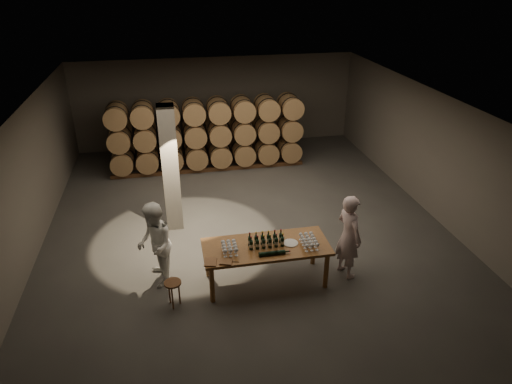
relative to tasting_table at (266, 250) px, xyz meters
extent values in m
plane|color=#4B4947|center=(0.00, 2.50, -0.80)|extent=(12.00, 12.00, 0.00)
plane|color=#605E59|center=(0.00, 2.50, 2.40)|extent=(12.00, 12.00, 0.00)
plane|color=slate|center=(0.00, 8.50, 0.80)|extent=(10.00, 0.00, 10.00)
plane|color=slate|center=(0.00, -3.50, 0.80)|extent=(10.00, 0.00, 10.00)
plane|color=slate|center=(-5.00, 2.50, 0.80)|extent=(0.00, 12.00, 12.00)
plane|color=slate|center=(5.00, 2.50, 0.80)|extent=(0.00, 12.00, 12.00)
cube|color=gray|center=(-1.80, 2.70, 0.80)|extent=(0.40, 0.40, 3.20)
cylinder|color=brown|center=(-1.18, -0.43, -0.38)|extent=(0.10, 0.10, 0.84)
cylinder|color=brown|center=(1.18, -0.43, -0.38)|extent=(0.10, 0.10, 0.84)
cylinder|color=brown|center=(-1.18, 0.43, -0.38)|extent=(0.10, 0.10, 0.84)
cylinder|color=brown|center=(1.18, 0.43, -0.38)|extent=(0.10, 0.10, 0.84)
cube|color=brown|center=(0.00, 0.00, 0.07)|extent=(2.60, 1.10, 0.06)
cube|color=brown|center=(-0.96, 7.40, -0.74)|extent=(5.48, 0.10, 0.12)
cube|color=brown|center=(-0.96, 8.00, -0.74)|extent=(5.48, 0.10, 0.12)
cylinder|color=#A07048|center=(-3.30, 7.70, -0.33)|extent=(0.70, 0.95, 0.70)
cylinder|color=black|center=(-3.30, 7.44, -0.33)|extent=(0.73, 0.04, 0.73)
cylinder|color=black|center=(-3.30, 7.96, -0.33)|extent=(0.73, 0.04, 0.73)
cylinder|color=#A07048|center=(-2.52, 7.70, -0.33)|extent=(0.70, 0.95, 0.70)
cylinder|color=black|center=(-2.52, 7.44, -0.33)|extent=(0.73, 0.04, 0.73)
cylinder|color=black|center=(-2.52, 7.96, -0.33)|extent=(0.73, 0.04, 0.73)
cylinder|color=#A07048|center=(-1.74, 7.70, -0.33)|extent=(0.70, 0.95, 0.70)
cylinder|color=black|center=(-1.74, 7.44, -0.33)|extent=(0.73, 0.04, 0.73)
cylinder|color=black|center=(-1.74, 7.96, -0.33)|extent=(0.73, 0.04, 0.73)
cylinder|color=#A07048|center=(-0.96, 7.70, -0.33)|extent=(0.70, 0.95, 0.70)
cylinder|color=black|center=(-0.96, 7.44, -0.33)|extent=(0.73, 0.04, 0.73)
cylinder|color=black|center=(-0.96, 7.96, -0.33)|extent=(0.73, 0.04, 0.73)
cylinder|color=#A07048|center=(-0.18, 7.70, -0.33)|extent=(0.70, 0.95, 0.70)
cylinder|color=black|center=(-0.18, 7.44, -0.33)|extent=(0.73, 0.04, 0.73)
cylinder|color=black|center=(-0.18, 7.96, -0.33)|extent=(0.73, 0.04, 0.73)
cylinder|color=#A07048|center=(0.60, 7.70, -0.33)|extent=(0.70, 0.95, 0.70)
cylinder|color=black|center=(0.60, 7.44, -0.33)|extent=(0.73, 0.04, 0.73)
cylinder|color=black|center=(0.60, 7.96, -0.33)|extent=(0.73, 0.04, 0.73)
cylinder|color=#A07048|center=(1.38, 7.70, -0.33)|extent=(0.70, 0.95, 0.70)
cylinder|color=black|center=(1.38, 7.44, -0.33)|extent=(0.73, 0.04, 0.73)
cylinder|color=black|center=(1.38, 7.96, -0.33)|extent=(0.73, 0.04, 0.73)
cylinder|color=#A07048|center=(-3.30, 7.70, 0.41)|extent=(0.70, 0.95, 0.70)
cylinder|color=black|center=(-3.30, 7.44, 0.41)|extent=(0.73, 0.04, 0.73)
cylinder|color=black|center=(-3.30, 7.96, 0.41)|extent=(0.73, 0.04, 0.73)
cylinder|color=#A07048|center=(-2.52, 7.70, 0.41)|extent=(0.70, 0.95, 0.70)
cylinder|color=black|center=(-2.52, 7.44, 0.41)|extent=(0.73, 0.04, 0.73)
cylinder|color=black|center=(-2.52, 7.96, 0.41)|extent=(0.73, 0.04, 0.73)
cylinder|color=#A07048|center=(-1.74, 7.70, 0.41)|extent=(0.70, 0.95, 0.70)
cylinder|color=black|center=(-1.74, 7.44, 0.41)|extent=(0.73, 0.04, 0.73)
cylinder|color=black|center=(-1.74, 7.96, 0.41)|extent=(0.73, 0.04, 0.73)
cylinder|color=#A07048|center=(-0.96, 7.70, 0.41)|extent=(0.70, 0.95, 0.70)
cylinder|color=black|center=(-0.96, 7.44, 0.41)|extent=(0.73, 0.04, 0.73)
cylinder|color=black|center=(-0.96, 7.96, 0.41)|extent=(0.73, 0.04, 0.73)
cylinder|color=#A07048|center=(-0.18, 7.70, 0.41)|extent=(0.70, 0.95, 0.70)
cylinder|color=black|center=(-0.18, 7.44, 0.41)|extent=(0.73, 0.04, 0.73)
cylinder|color=black|center=(-0.18, 7.96, 0.41)|extent=(0.73, 0.04, 0.73)
cylinder|color=#A07048|center=(0.60, 7.70, 0.41)|extent=(0.70, 0.95, 0.70)
cylinder|color=black|center=(0.60, 7.44, 0.41)|extent=(0.73, 0.04, 0.73)
cylinder|color=black|center=(0.60, 7.96, 0.41)|extent=(0.73, 0.04, 0.73)
cylinder|color=#A07048|center=(1.38, 7.70, 0.41)|extent=(0.70, 0.95, 0.70)
cylinder|color=black|center=(1.38, 7.44, 0.41)|extent=(0.73, 0.04, 0.73)
cylinder|color=black|center=(1.38, 7.96, 0.41)|extent=(0.73, 0.04, 0.73)
cube|color=brown|center=(-0.57, 6.00, -0.74)|extent=(6.26, 0.10, 0.12)
cube|color=brown|center=(-0.57, 6.60, -0.74)|extent=(6.26, 0.10, 0.12)
cylinder|color=#A07048|center=(-3.30, 6.30, -0.33)|extent=(0.70, 0.95, 0.70)
cylinder|color=black|center=(-3.30, 6.04, -0.33)|extent=(0.73, 0.04, 0.73)
cylinder|color=black|center=(-3.30, 6.56, -0.33)|extent=(0.73, 0.04, 0.73)
cylinder|color=#A07048|center=(-2.52, 6.30, -0.33)|extent=(0.70, 0.95, 0.70)
cylinder|color=black|center=(-2.52, 6.04, -0.33)|extent=(0.73, 0.04, 0.73)
cylinder|color=black|center=(-2.52, 6.56, -0.33)|extent=(0.73, 0.04, 0.73)
cylinder|color=#A07048|center=(-1.74, 6.30, -0.33)|extent=(0.70, 0.95, 0.70)
cylinder|color=black|center=(-1.74, 6.04, -0.33)|extent=(0.73, 0.04, 0.73)
cylinder|color=black|center=(-1.74, 6.56, -0.33)|extent=(0.73, 0.04, 0.73)
cylinder|color=#A07048|center=(-0.96, 6.30, -0.33)|extent=(0.70, 0.95, 0.70)
cylinder|color=black|center=(-0.96, 6.04, -0.33)|extent=(0.73, 0.04, 0.73)
cylinder|color=black|center=(-0.96, 6.56, -0.33)|extent=(0.73, 0.04, 0.73)
cylinder|color=#A07048|center=(-0.18, 6.30, -0.33)|extent=(0.70, 0.95, 0.70)
cylinder|color=black|center=(-0.18, 6.04, -0.33)|extent=(0.73, 0.04, 0.73)
cylinder|color=black|center=(-0.18, 6.56, -0.33)|extent=(0.73, 0.04, 0.73)
cylinder|color=#A07048|center=(0.60, 6.30, -0.33)|extent=(0.70, 0.95, 0.70)
cylinder|color=black|center=(0.60, 6.04, -0.33)|extent=(0.73, 0.04, 0.73)
cylinder|color=black|center=(0.60, 6.56, -0.33)|extent=(0.73, 0.04, 0.73)
cylinder|color=#A07048|center=(1.38, 6.30, -0.33)|extent=(0.70, 0.95, 0.70)
cylinder|color=black|center=(1.38, 6.04, -0.33)|extent=(0.73, 0.04, 0.73)
cylinder|color=black|center=(1.38, 6.56, -0.33)|extent=(0.73, 0.04, 0.73)
cylinder|color=#A07048|center=(2.16, 6.30, -0.33)|extent=(0.70, 0.95, 0.70)
cylinder|color=black|center=(2.16, 6.04, -0.33)|extent=(0.73, 0.04, 0.73)
cylinder|color=black|center=(2.16, 6.56, -0.33)|extent=(0.73, 0.04, 0.73)
cylinder|color=#A07048|center=(-3.30, 6.30, 0.41)|extent=(0.70, 0.95, 0.70)
cylinder|color=black|center=(-3.30, 6.04, 0.41)|extent=(0.73, 0.04, 0.73)
cylinder|color=black|center=(-3.30, 6.56, 0.41)|extent=(0.73, 0.04, 0.73)
cylinder|color=#A07048|center=(-2.52, 6.30, 0.41)|extent=(0.70, 0.95, 0.70)
cylinder|color=black|center=(-2.52, 6.04, 0.41)|extent=(0.73, 0.04, 0.73)
cylinder|color=black|center=(-2.52, 6.56, 0.41)|extent=(0.73, 0.04, 0.73)
cylinder|color=#A07048|center=(-1.74, 6.30, 0.41)|extent=(0.70, 0.95, 0.70)
cylinder|color=black|center=(-1.74, 6.04, 0.41)|extent=(0.73, 0.04, 0.73)
cylinder|color=black|center=(-1.74, 6.56, 0.41)|extent=(0.73, 0.04, 0.73)
cylinder|color=#A07048|center=(-0.96, 6.30, 0.41)|extent=(0.70, 0.95, 0.70)
cylinder|color=black|center=(-0.96, 6.04, 0.41)|extent=(0.73, 0.04, 0.73)
cylinder|color=black|center=(-0.96, 6.56, 0.41)|extent=(0.73, 0.04, 0.73)
cylinder|color=#A07048|center=(-0.18, 6.30, 0.41)|extent=(0.70, 0.95, 0.70)
cylinder|color=black|center=(-0.18, 6.04, 0.41)|extent=(0.73, 0.04, 0.73)
cylinder|color=black|center=(-0.18, 6.56, 0.41)|extent=(0.73, 0.04, 0.73)
cylinder|color=#A07048|center=(0.60, 6.30, 0.41)|extent=(0.70, 0.95, 0.70)
cylinder|color=black|center=(0.60, 6.04, 0.41)|extent=(0.73, 0.04, 0.73)
cylinder|color=black|center=(0.60, 6.56, 0.41)|extent=(0.73, 0.04, 0.73)
cylinder|color=#A07048|center=(1.38, 6.30, 0.41)|extent=(0.70, 0.95, 0.70)
cylinder|color=black|center=(1.38, 6.04, 0.41)|extent=(0.73, 0.04, 0.73)
cylinder|color=black|center=(1.38, 6.56, 0.41)|extent=(0.73, 0.04, 0.73)
cylinder|color=#A07048|center=(2.16, 6.30, 0.41)|extent=(0.70, 0.95, 0.70)
cylinder|color=black|center=(2.16, 6.04, 0.41)|extent=(0.73, 0.04, 0.73)
cylinder|color=black|center=(2.16, 6.56, 0.41)|extent=(0.73, 0.04, 0.73)
cylinder|color=#A07048|center=(-3.30, 6.30, 1.15)|extent=(0.70, 0.95, 0.70)
cylinder|color=black|center=(-3.30, 6.04, 1.15)|extent=(0.73, 0.04, 0.73)
cylinder|color=black|center=(-3.30, 6.56, 1.15)|extent=(0.73, 0.04, 0.73)
cylinder|color=#A07048|center=(-2.52, 6.30, 1.15)|extent=(0.70, 0.95, 0.70)
cylinder|color=black|center=(-2.52, 6.04, 1.15)|extent=(0.73, 0.04, 0.73)
cylinder|color=black|center=(-2.52, 6.56, 1.15)|extent=(0.73, 0.04, 0.73)
cylinder|color=#A07048|center=(-1.74, 6.30, 1.15)|extent=(0.70, 0.95, 0.70)
cylinder|color=black|center=(-1.74, 6.04, 1.15)|extent=(0.73, 0.04, 0.73)
cylinder|color=black|center=(-1.74, 6.56, 1.15)|extent=(0.73, 0.04, 0.73)
cylinder|color=#A07048|center=(-0.96, 6.30, 1.15)|extent=(0.70, 0.95, 0.70)
cylinder|color=black|center=(-0.96, 6.04, 1.15)|extent=(0.73, 0.04, 0.73)
cylinder|color=black|center=(-0.96, 6.56, 1.15)|extent=(0.73, 0.04, 0.73)
cylinder|color=#A07048|center=(-0.18, 6.30, 1.15)|extent=(0.70, 0.95, 0.70)
cylinder|color=black|center=(-0.18, 6.04, 1.15)|extent=(0.73, 0.04, 0.73)
cylinder|color=black|center=(-0.18, 6.56, 1.15)|extent=(0.73, 0.04, 0.73)
cylinder|color=#A07048|center=(0.60, 6.30, 1.15)|extent=(0.70, 0.95, 0.70)
cylinder|color=black|center=(0.60, 6.04, 1.15)|extent=(0.73, 0.04, 0.73)
cylinder|color=black|center=(0.60, 6.56, 1.15)|extent=(0.73, 0.04, 0.73)
cylinder|color=#A07048|center=(1.38, 6.30, 1.15)|extent=(0.70, 0.95, 0.70)
cylinder|color=black|center=(1.38, 6.04, 1.15)|extent=(0.73, 0.04, 0.73)
cylinder|color=black|center=(1.38, 6.56, 1.15)|extent=(0.73, 0.04, 0.73)
cylinder|color=#A07048|center=(2.16, 6.30, 1.15)|extent=(0.70, 0.95, 0.70)
cylinder|color=black|center=(2.16, 6.04, 1.15)|extent=(0.73, 0.04, 0.73)
cylinder|color=black|center=(2.16, 6.56, 1.15)|extent=(0.73, 0.04, 0.73)
cylinder|color=black|center=(-0.33, -0.08, 0.21)|extent=(0.08, 0.08, 0.21)
cylinder|color=silver|center=(-0.33, -0.08, 0.20)|extent=(0.08, 0.08, 0.07)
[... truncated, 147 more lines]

